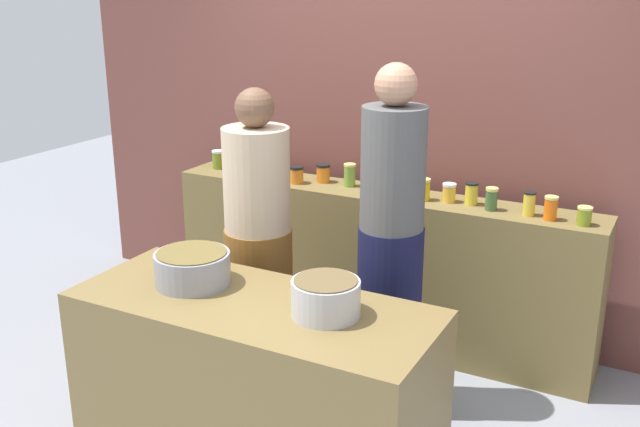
{
  "coord_description": "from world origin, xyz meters",
  "views": [
    {
      "loc": [
        1.68,
        -2.82,
        2.22
      ],
      "look_at": [
        0.0,
        0.35,
        1.05
      ],
      "focal_mm": 40.99,
      "sensor_mm": 36.0,
      "label": 1
    }
  ],
  "objects_px": {
    "preserve_jar_0": "(218,159)",
    "preserve_jar_14": "(584,216)",
    "preserve_jar_4": "(297,175)",
    "preserve_jar_11": "(491,199)",
    "preserve_jar_10": "(471,194)",
    "cook_in_cap": "(390,258)",
    "preserve_jar_5": "(323,173)",
    "preserve_jar_13": "(551,208)",
    "preserve_jar_2": "(264,167)",
    "preserve_jar_12": "(529,204)",
    "preserve_jar_7": "(389,183)",
    "cook_with_tongs": "(259,256)",
    "preserve_jar_9": "(449,193)",
    "preserve_jar_3": "(277,172)",
    "cooking_pot_center": "(326,298)",
    "preserve_jar_8": "(424,189)",
    "cooking_pot_left": "(192,268)",
    "preserve_jar_1": "(232,162)",
    "preserve_jar_6": "(350,175)"
  },
  "relations": [
    {
      "from": "preserve_jar_0",
      "to": "preserve_jar_13",
      "type": "height_order",
      "value": "preserve_jar_13"
    },
    {
      "from": "preserve_jar_8",
      "to": "cooking_pot_center",
      "type": "xyz_separation_m",
      "value": [
        0.05,
        -1.33,
        -0.14
      ]
    },
    {
      "from": "preserve_jar_0",
      "to": "preserve_jar_14",
      "type": "distance_m",
      "value": 2.39
    },
    {
      "from": "preserve_jar_2",
      "to": "preserve_jar_12",
      "type": "xyz_separation_m",
      "value": [
        1.73,
        -0.05,
        0.01
      ]
    },
    {
      "from": "preserve_jar_3",
      "to": "cook_in_cap",
      "type": "bearing_deg",
      "value": -30.64
    },
    {
      "from": "preserve_jar_9",
      "to": "preserve_jar_3",
      "type": "bearing_deg",
      "value": -177.44
    },
    {
      "from": "preserve_jar_10",
      "to": "cook_in_cap",
      "type": "xyz_separation_m",
      "value": [
        -0.21,
        -0.68,
        -0.2
      ]
    },
    {
      "from": "preserve_jar_3",
      "to": "preserve_jar_13",
      "type": "distance_m",
      "value": 1.71
    },
    {
      "from": "preserve_jar_14",
      "to": "preserve_jar_13",
      "type": "bearing_deg",
      "value": 178.21
    },
    {
      "from": "cook_with_tongs",
      "to": "preserve_jar_11",
      "type": "bearing_deg",
      "value": 34.6
    },
    {
      "from": "preserve_jar_0",
      "to": "preserve_jar_6",
      "type": "height_order",
      "value": "preserve_jar_6"
    },
    {
      "from": "preserve_jar_8",
      "to": "cooking_pot_left",
      "type": "xyz_separation_m",
      "value": [
        -0.67,
        -1.32,
        -0.14
      ]
    },
    {
      "from": "preserve_jar_5",
      "to": "preserve_jar_13",
      "type": "distance_m",
      "value": 1.43
    },
    {
      "from": "preserve_jar_4",
      "to": "preserve_jar_13",
      "type": "bearing_deg",
      "value": -0.15
    },
    {
      "from": "preserve_jar_7",
      "to": "cooking_pot_left",
      "type": "distance_m",
      "value": 1.48
    },
    {
      "from": "preserve_jar_4",
      "to": "preserve_jar_5",
      "type": "distance_m",
      "value": 0.17
    },
    {
      "from": "preserve_jar_11",
      "to": "preserve_jar_4",
      "type": "bearing_deg",
      "value": -179.12
    },
    {
      "from": "preserve_jar_0",
      "to": "preserve_jar_5",
      "type": "height_order",
      "value": "preserve_jar_0"
    },
    {
      "from": "preserve_jar_12",
      "to": "cook_with_tongs",
      "type": "xyz_separation_m",
      "value": [
        -1.28,
        -0.74,
        -0.28
      ]
    },
    {
      "from": "cook_in_cap",
      "to": "preserve_jar_3",
      "type": "bearing_deg",
      "value": 149.36
    },
    {
      "from": "preserve_jar_4",
      "to": "cook_in_cap",
      "type": "distance_m",
      "value": 1.1
    },
    {
      "from": "preserve_jar_0",
      "to": "cooking_pot_left",
      "type": "relative_size",
      "value": 0.35
    },
    {
      "from": "preserve_jar_8",
      "to": "preserve_jar_12",
      "type": "distance_m",
      "value": 0.61
    },
    {
      "from": "preserve_jar_5",
      "to": "preserve_jar_11",
      "type": "bearing_deg",
      "value": -4.19
    },
    {
      "from": "preserve_jar_0",
      "to": "preserve_jar_1",
      "type": "xyz_separation_m",
      "value": [
        0.12,
        -0.02,
        0.0
      ]
    },
    {
      "from": "preserve_jar_4",
      "to": "preserve_jar_11",
      "type": "bearing_deg",
      "value": 0.88
    },
    {
      "from": "cooking_pot_left",
      "to": "preserve_jar_4",
      "type": "bearing_deg",
      "value": 97.24
    },
    {
      "from": "preserve_jar_11",
      "to": "cook_in_cap",
      "type": "xyz_separation_m",
      "value": [
        -0.34,
        -0.63,
        -0.2
      ]
    },
    {
      "from": "preserve_jar_8",
      "to": "preserve_jar_12",
      "type": "height_order",
      "value": "preserve_jar_12"
    },
    {
      "from": "preserve_jar_2",
      "to": "cooking_pot_left",
      "type": "distance_m",
      "value": 1.44
    },
    {
      "from": "preserve_jar_8",
      "to": "cooking_pot_center",
      "type": "distance_m",
      "value": 1.34
    },
    {
      "from": "preserve_jar_9",
      "to": "preserve_jar_11",
      "type": "relative_size",
      "value": 0.85
    },
    {
      "from": "preserve_jar_0",
      "to": "preserve_jar_12",
      "type": "distance_m",
      "value": 2.1
    },
    {
      "from": "preserve_jar_8",
      "to": "cook_in_cap",
      "type": "height_order",
      "value": "cook_in_cap"
    },
    {
      "from": "preserve_jar_7",
      "to": "preserve_jar_14",
      "type": "relative_size",
      "value": 0.96
    },
    {
      "from": "preserve_jar_1",
      "to": "preserve_jar_9",
      "type": "height_order",
      "value": "preserve_jar_1"
    },
    {
      "from": "preserve_jar_8",
      "to": "preserve_jar_12",
      "type": "xyz_separation_m",
      "value": [
        0.61,
        -0.0,
        0.0
      ]
    },
    {
      "from": "preserve_jar_2",
      "to": "preserve_jar_3",
      "type": "height_order",
      "value": "preserve_jar_2"
    },
    {
      "from": "preserve_jar_1",
      "to": "preserve_jar_10",
      "type": "relative_size",
      "value": 1.0
    },
    {
      "from": "preserve_jar_12",
      "to": "preserve_jar_13",
      "type": "distance_m",
      "value": 0.12
    },
    {
      "from": "preserve_jar_6",
      "to": "cooking_pot_left",
      "type": "relative_size",
      "value": 0.39
    },
    {
      "from": "preserve_jar_0",
      "to": "preserve_jar_4",
      "type": "relative_size",
      "value": 1.15
    },
    {
      "from": "cooking_pot_center",
      "to": "preserve_jar_2",
      "type": "bearing_deg",
      "value": 130.37
    },
    {
      "from": "preserve_jar_8",
      "to": "preserve_jar_0",
      "type": "bearing_deg",
      "value": 178.06
    },
    {
      "from": "preserve_jar_14",
      "to": "cooking_pot_center",
      "type": "bearing_deg",
      "value": -123.33
    },
    {
      "from": "preserve_jar_7",
      "to": "preserve_jar_14",
      "type": "xyz_separation_m",
      "value": [
        1.16,
        -0.12,
        0.0
      ]
    },
    {
      "from": "preserve_jar_3",
      "to": "preserve_jar_5",
      "type": "xyz_separation_m",
      "value": [
        0.29,
        0.09,
        0.01
      ]
    },
    {
      "from": "preserve_jar_0",
      "to": "preserve_jar_8",
      "type": "distance_m",
      "value": 1.49
    },
    {
      "from": "preserve_jar_4",
      "to": "preserve_jar_11",
      "type": "xyz_separation_m",
      "value": [
        1.24,
        0.02,
        0.01
      ]
    },
    {
      "from": "preserve_jar_7",
      "to": "cook_with_tongs",
      "type": "bearing_deg",
      "value": -116.56
    }
  ]
}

